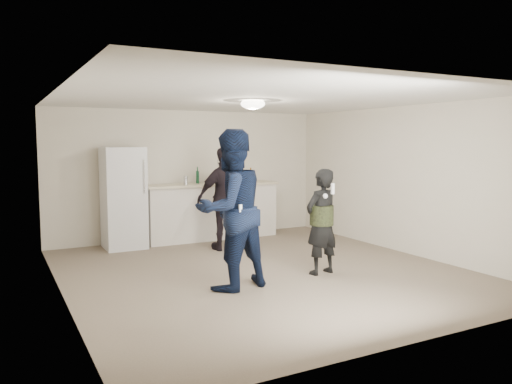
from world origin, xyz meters
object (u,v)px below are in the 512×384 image
woman (322,222)px  fridge (123,198)px  counter (212,212)px  man (231,210)px  shaker (186,180)px  spectator (226,198)px

woman → fridge: bearing=-65.5°
counter → fridge: bearing=-177.7°
man → shaker: bearing=-112.1°
shaker → man: (-0.52, -3.10, -0.15)m
spectator → woman: bearing=103.5°
shaker → spectator: (0.41, -0.92, -0.27)m
counter → woman: 3.22m
fridge → woman: (2.08, -3.13, -0.14)m
spectator → counter: bearing=-99.6°
man → spectator: size_ratio=1.13×
shaker → woman: bearing=-73.0°
shaker → spectator: size_ratio=0.09×
counter → man: (-1.10, -3.25, 0.50)m
man → woman: size_ratio=1.36×
spectator → fridge: bearing=-32.9°
counter → man: size_ratio=1.27×
shaker → fridge: bearing=176.3°
shaker → spectator: 1.04m
man → spectator: man is taller
counter → woman: (0.35, -3.20, 0.23)m
counter → shaker: (-0.58, -0.14, 0.65)m
fridge → man: size_ratio=0.88×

